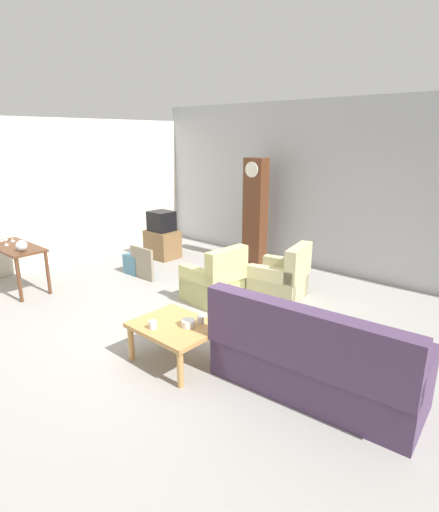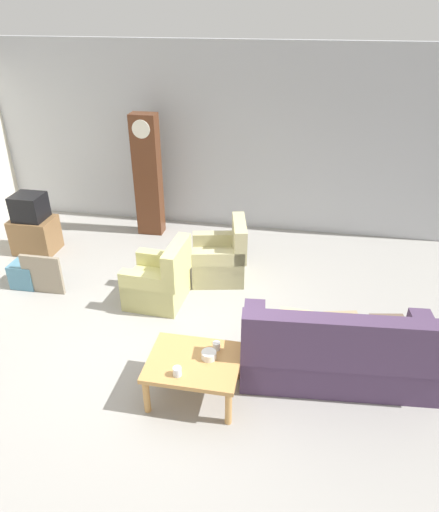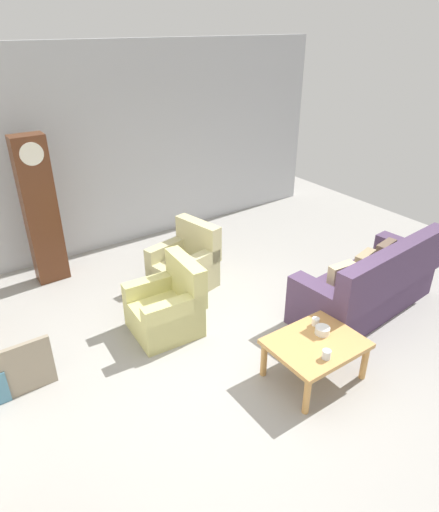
% 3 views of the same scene
% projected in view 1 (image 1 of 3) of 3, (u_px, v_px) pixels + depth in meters
% --- Properties ---
extents(ground_plane, '(10.40, 10.40, 0.00)m').
position_uv_depth(ground_plane, '(193.00, 327.00, 5.66)').
color(ground_plane, '#999691').
extents(garage_door_wall, '(8.40, 0.16, 3.20)m').
position_uv_depth(garage_door_wall, '(326.00, 187.00, 7.77)').
color(garage_door_wall, '#ADAFB5').
rests_on(garage_door_wall, ground_plane).
extents(pegboard_wall_left, '(0.12, 6.40, 2.88)m').
position_uv_depth(pegboard_wall_left, '(60.00, 193.00, 8.22)').
color(pegboard_wall_left, silver).
rests_on(pegboard_wall_left, ground_plane).
extents(couch_floral, '(2.17, 1.05, 1.04)m').
position_uv_depth(couch_floral, '(313.00, 362.00, 4.12)').
color(couch_floral, '#4C3856').
rests_on(couch_floral, ground_plane).
extents(armchair_olive_near, '(0.84, 0.81, 0.92)m').
position_uv_depth(armchair_olive_near, '(215.00, 283.00, 6.45)').
color(armchair_olive_near, '#CCC67A').
rests_on(armchair_olive_near, ground_plane).
extents(armchair_olive_far, '(0.93, 0.90, 0.92)m').
position_uv_depth(armchair_olive_far, '(281.00, 281.00, 6.55)').
color(armchair_olive_far, '#BFB786').
rests_on(armchair_olive_far, ground_plane).
extents(coffee_table_wood, '(0.96, 0.76, 0.47)m').
position_uv_depth(coffee_table_wood, '(175.00, 330.00, 4.70)').
color(coffee_table_wood, tan).
rests_on(coffee_table_wood, ground_plane).
extents(console_table_dark, '(1.30, 0.56, 0.77)m').
position_uv_depth(console_table_dark, '(15.00, 252.00, 6.87)').
color(console_table_dark, '#56331E').
rests_on(console_table_dark, ground_plane).
extents(grandfather_clock, '(0.44, 0.30, 2.13)m').
position_uv_depth(grandfather_clock, '(255.00, 211.00, 8.25)').
color(grandfather_clock, '#562D19').
rests_on(grandfather_clock, ground_plane).
extents(tv_stand_cabinet, '(0.68, 0.52, 0.59)m').
position_uv_depth(tv_stand_cabinet, '(162.00, 244.00, 8.78)').
color(tv_stand_cabinet, brown).
rests_on(tv_stand_cabinet, ground_plane).
extents(tv_crt, '(0.48, 0.44, 0.42)m').
position_uv_depth(tv_crt, '(162.00, 221.00, 8.64)').
color(tv_crt, black).
rests_on(tv_crt, tv_stand_cabinet).
extents(framed_picture_leaning, '(0.60, 0.05, 0.59)m').
position_uv_depth(framed_picture_leaning, '(142.00, 263.00, 7.48)').
color(framed_picture_leaning, gray).
rests_on(framed_picture_leaning, ground_plane).
extents(storage_box_blue, '(0.38, 0.37, 0.37)m').
position_uv_depth(storage_box_blue, '(137.00, 263.00, 7.84)').
color(storage_box_blue, teal).
rests_on(storage_box_blue, ground_plane).
extents(glass_dome_cloche, '(0.17, 0.17, 0.17)m').
position_uv_depth(glass_dome_cloche, '(22.00, 246.00, 6.52)').
color(glass_dome_cloche, silver).
rests_on(glass_dome_cloche, console_table_dark).
extents(cup_white_porcelain, '(0.08, 0.08, 0.09)m').
position_uv_depth(cup_white_porcelain, '(201.00, 320.00, 4.69)').
color(cup_white_porcelain, white).
rests_on(cup_white_porcelain, coffee_table_wood).
extents(cup_blue_rimmed, '(0.09, 0.09, 0.10)m').
position_uv_depth(cup_blue_rimmed, '(153.00, 325.00, 4.56)').
color(cup_blue_rimmed, silver).
rests_on(cup_blue_rimmed, coffee_table_wood).
extents(bowl_white_stacked, '(0.16, 0.16, 0.08)m').
position_uv_depth(bowl_white_stacked, '(188.00, 323.00, 4.62)').
color(bowl_white_stacked, white).
rests_on(bowl_white_stacked, coffee_table_wood).
extents(wine_glass_tall, '(0.08, 0.08, 0.21)m').
position_uv_depth(wine_glass_tall, '(0.00, 234.00, 7.09)').
color(wine_glass_tall, silver).
rests_on(wine_glass_tall, console_table_dark).
extents(wine_glass_mid, '(0.08, 0.08, 0.22)m').
position_uv_depth(wine_glass_mid, '(12.00, 234.00, 7.06)').
color(wine_glass_mid, silver).
rests_on(wine_glass_mid, console_table_dark).
extents(wine_glass_short, '(0.08, 0.08, 0.18)m').
position_uv_depth(wine_glass_short, '(5.00, 239.00, 6.82)').
color(wine_glass_short, silver).
rests_on(wine_glass_short, console_table_dark).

